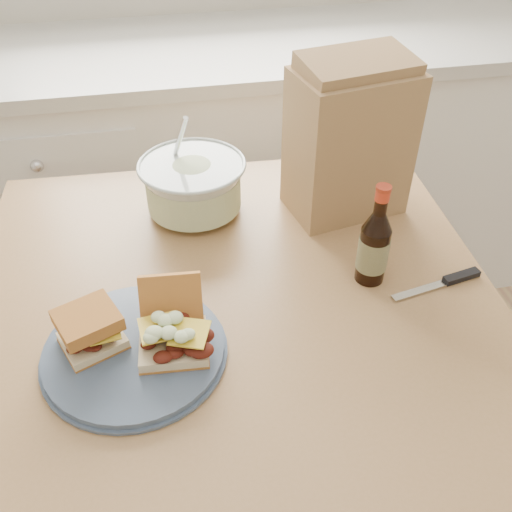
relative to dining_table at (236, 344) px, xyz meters
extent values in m
cube|color=white|center=(0.07, 1.00, -0.25)|extent=(2.40, 0.60, 0.90)
cube|color=beige|center=(0.07, 1.00, 0.22)|extent=(2.50, 0.64, 0.04)
cube|color=#A5794E|center=(0.00, 0.00, 0.10)|extent=(1.02, 1.02, 0.04)
cube|color=#A5794E|center=(-0.42, 0.45, -0.31)|extent=(0.07, 0.07, 0.77)
cube|color=#A5794E|center=(0.45, 0.42, -0.31)|extent=(0.07, 0.07, 0.77)
cylinder|color=#455670|center=(-0.18, -0.10, 0.13)|extent=(0.30, 0.30, 0.02)
cube|color=beige|center=(-0.25, -0.08, 0.15)|extent=(0.12, 0.12, 0.02)
cube|color=yellow|center=(-0.25, -0.08, 0.18)|extent=(0.07, 0.07, 0.00)
cube|color=#B66B30|center=(-0.25, -0.08, 0.20)|extent=(0.12, 0.12, 0.02)
cube|color=beige|center=(-0.12, -0.11, 0.15)|extent=(0.12, 0.11, 0.02)
cube|color=yellow|center=(-0.12, -0.11, 0.18)|extent=(0.07, 0.07, 0.00)
cube|color=#B66B30|center=(-0.11, -0.05, 0.18)|extent=(0.11, 0.08, 0.09)
cone|color=silver|center=(-0.04, 0.30, 0.18)|extent=(0.22, 0.22, 0.12)
cylinder|color=white|center=(-0.04, 0.30, 0.17)|extent=(0.20, 0.20, 0.08)
torus|color=silver|center=(-0.04, 0.30, 0.24)|extent=(0.23, 0.23, 0.01)
cylinder|color=silver|center=(-0.06, 0.33, 0.27)|extent=(0.05, 0.09, 0.15)
cylinder|color=black|center=(0.26, 0.01, 0.18)|extent=(0.06, 0.06, 0.12)
cone|color=black|center=(0.26, 0.01, 0.25)|extent=(0.06, 0.06, 0.04)
cylinder|color=black|center=(0.26, 0.01, 0.30)|extent=(0.02, 0.02, 0.05)
cylinder|color=red|center=(0.26, 0.01, 0.31)|extent=(0.03, 0.03, 0.02)
cylinder|color=#A9341F|center=(0.26, 0.01, 0.32)|extent=(0.03, 0.03, 0.01)
cylinder|color=#2E391C|center=(0.26, 0.01, 0.18)|extent=(0.06, 0.06, 0.07)
cube|color=silver|center=(0.35, -0.04, 0.12)|extent=(0.13, 0.04, 0.00)
cube|color=black|center=(0.44, -0.02, 0.13)|extent=(0.08, 0.03, 0.01)
cube|color=#A68250|center=(0.29, 0.26, 0.27)|extent=(0.26, 0.20, 0.31)
camera|label=1|loc=(-0.11, -0.75, 0.85)|focal=40.00mm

